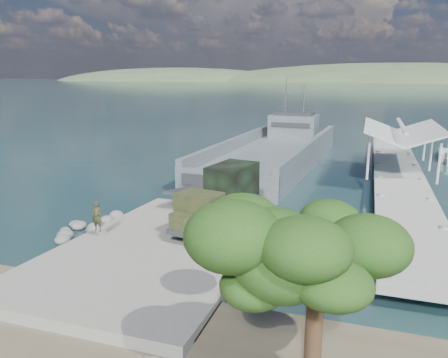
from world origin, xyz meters
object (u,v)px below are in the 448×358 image
at_px(pier, 399,167).
at_px(sailboat_far, 447,155).
at_px(landing_craft, 273,157).
at_px(soldier, 98,223).
at_px(military_truck, 222,197).
at_px(overhang_tree, 305,245).

distance_m(pier, sailboat_far, 16.26).
bearing_deg(sailboat_far, landing_craft, -144.96).
relative_size(pier, soldier, 25.32).
bearing_deg(soldier, military_truck, 34.82).
distance_m(pier, landing_craft, 13.40).
distance_m(soldier, overhang_tree, 15.27).
height_order(soldier, sailboat_far, sailboat_far).
relative_size(military_truck, soldier, 4.54).
distance_m(landing_craft, military_truck, 21.32).
relative_size(landing_craft, soldier, 19.72).
relative_size(pier, overhang_tree, 6.79).
bearing_deg(military_truck, sailboat_far, 71.65).
height_order(military_truck, sailboat_far, sailboat_far).
distance_m(landing_craft, sailboat_far, 20.82).
bearing_deg(pier, overhang_tree, -98.64).
bearing_deg(soldier, landing_craft, 78.70).
height_order(pier, sailboat_far, sailboat_far).
xyz_separation_m(pier, overhang_tree, (-4.29, -28.24, 3.12)).
relative_size(soldier, sailboat_far, 0.24).
distance_m(military_truck, soldier, 7.42).
distance_m(military_truck, sailboat_far, 35.42).
bearing_deg(sailboat_far, pier, -104.97).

